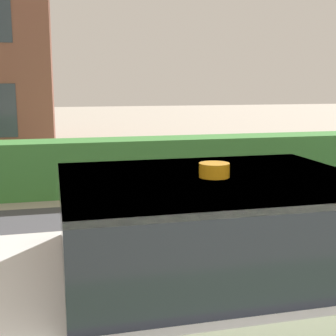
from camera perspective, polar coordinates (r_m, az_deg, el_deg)
The scene contains 3 objects.
road_strip at distance 5.26m, azimuth 1.78°, elevation -12.51°, with size 28.00×6.10×0.01m, color #424247.
garden_hedge at distance 8.86m, azimuth -4.97°, elevation 0.31°, with size 15.52×0.80×1.01m, color #3D7F38.
police_car at distance 3.43m, azimuth 8.39°, elevation -13.46°, with size 4.61×1.84×1.51m.
Camera 1 is at (-1.27, -0.47, 2.06)m, focal length 50.00 mm.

